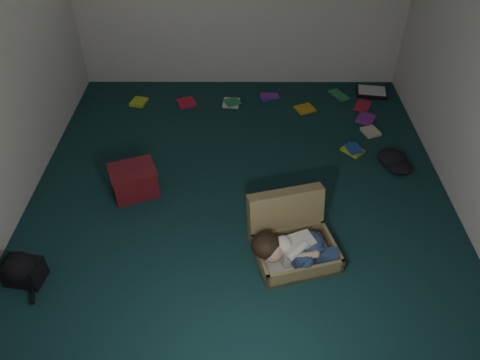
{
  "coord_description": "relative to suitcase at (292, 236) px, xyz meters",
  "views": [
    {
      "loc": [
        0.01,
        -3.28,
        3.03
      ],
      "look_at": [
        0.0,
        -0.15,
        0.35
      ],
      "focal_mm": 35.0,
      "sensor_mm": 36.0,
      "label": 1
    }
  ],
  "objects": [
    {
      "name": "clothing_pile",
      "position": [
        1.15,
        1.14,
        -0.08
      ],
      "size": [
        0.47,
        0.41,
        0.13
      ],
      "primitive_type": null,
      "rotation": [
        0.0,
        0.0,
        0.18
      ],
      "color": "black",
      "rests_on": "floor"
    },
    {
      "name": "maroon_bin",
      "position": [
        -1.44,
        0.7,
        0.0
      ],
      "size": [
        0.51,
        0.46,
        0.29
      ],
      "rotation": [
        0.0,
        0.0,
        0.38
      ],
      "color": "maroon",
      "rests_on": "floor"
    },
    {
      "name": "floor",
      "position": [
        -0.43,
        0.63,
        -0.14
      ],
      "size": [
        4.5,
        4.5,
        0.0
      ],
      "primitive_type": "plane",
      "color": "#112F30",
      "rests_on": "ground"
    },
    {
      "name": "paper_tray",
      "position": [
        1.23,
        2.58,
        -0.12
      ],
      "size": [
        0.41,
        0.34,
        0.05
      ],
      "rotation": [
        0.0,
        0.0,
        -0.16
      ],
      "color": "black",
      "rests_on": "floor"
    },
    {
      "name": "wall_front",
      "position": [
        -0.43,
        -1.62,
        1.16
      ],
      "size": [
        4.5,
        0.0,
        4.5
      ],
      "primitive_type": "plane",
      "rotation": [
        -1.57,
        0.0,
        0.0
      ],
      "color": "silver",
      "rests_on": "ground"
    },
    {
      "name": "suitcase",
      "position": [
        0.0,
        0.0,
        0.0
      ],
      "size": [
        0.79,
        0.78,
        0.48
      ],
      "rotation": [
        0.0,
        0.0,
        0.26
      ],
      "color": "olive",
      "rests_on": "floor"
    },
    {
      "name": "book_scatter",
      "position": [
        0.17,
        2.15,
        -0.13
      ],
      "size": [
        2.99,
        1.4,
        0.02
      ],
      "color": "#B2C923",
      "rests_on": "floor"
    },
    {
      "name": "backpack",
      "position": [
        -2.13,
        -0.34,
        -0.03
      ],
      "size": [
        0.41,
        0.35,
        0.22
      ],
      "primitive_type": null,
      "rotation": [
        0.0,
        0.0,
        -0.16
      ],
      "color": "black",
      "rests_on": "floor"
    },
    {
      "name": "person",
      "position": [
        -0.0,
        -0.17,
        0.04
      ],
      "size": [
        0.72,
        0.36,
        0.3
      ],
      "rotation": [
        0.0,
        0.0,
        0.26
      ],
      "color": "silver",
      "rests_on": "suitcase"
    }
  ]
}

